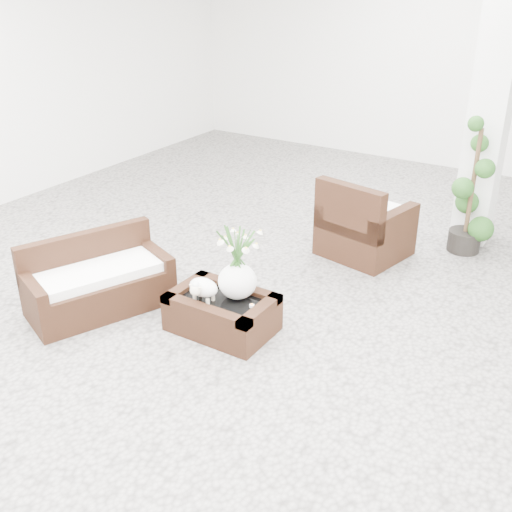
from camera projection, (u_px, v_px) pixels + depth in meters
The scene contains 9 objects.
ground at pixel (262, 311), 5.80m from camera, with size 11.00×11.00×0.00m, color gray.
column at pixel (494, 89), 6.61m from camera, with size 0.40×0.40×3.50m, color white.
coffee_table at pixel (222, 314), 5.45m from camera, with size 0.90×0.60×0.31m, color #341B0F.
sheep_figurine at pixel (204, 289), 5.32m from camera, with size 0.28×0.23×0.21m, color white.
planter_narcissus at pixel (237, 256), 5.24m from camera, with size 0.44×0.44×0.80m, color white, non-canonical shape.
tealight at pixel (252, 305), 5.24m from camera, with size 0.04×0.04×0.03m, color white.
armchair at pixel (366, 217), 6.76m from camera, with size 0.84×0.81×0.90m, color #341B0F.
loveseat at pixel (98, 276), 5.69m from camera, with size 1.31×0.63×0.70m, color #341B0F.
topiary at pixel (472, 188), 6.71m from camera, with size 0.40×0.40×1.51m, color #1D4315, non-canonical shape.
Camera 1 is at (2.62, -4.27, 2.96)m, focal length 43.14 mm.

